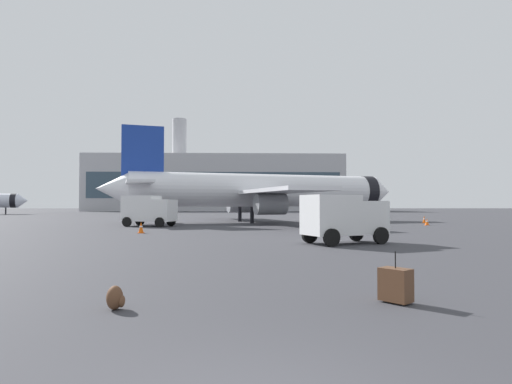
{
  "coord_description": "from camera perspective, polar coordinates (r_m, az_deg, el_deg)",
  "views": [
    {
      "loc": [
        -0.13,
        -4.22,
        2.12
      ],
      "look_at": [
        0.85,
        27.32,
        3.0
      ],
      "focal_mm": 30.04,
      "sensor_mm": 36.0,
      "label": 1
    }
  ],
  "objects": [
    {
      "name": "safety_cone_mid",
      "position": [
        38.35,
        16.13,
        -4.25
      ],
      "size": [
        0.44,
        0.44,
        0.61
      ],
      "color": "#F2590C",
      "rests_on": "ground"
    },
    {
      "name": "safety_cone_far",
      "position": [
        50.71,
        21.49,
        -3.42
      ],
      "size": [
        0.44,
        0.44,
        0.83
      ],
      "color": "#F2590C",
      "rests_on": "ground"
    },
    {
      "name": "terminal_building",
      "position": [
        134.49,
        -5.33,
        1.12
      ],
      "size": [
        76.49,
        22.72,
        28.75
      ],
      "color": "#B2B2B7",
      "rests_on": "ground"
    },
    {
      "name": "traveller_backpack",
      "position": [
        9.27,
        -18.2,
        -13.27
      ],
      "size": [
        0.36,
        0.4,
        0.48
      ],
      "color": "brown",
      "rests_on": "ground"
    },
    {
      "name": "safety_cone_near",
      "position": [
        32.25,
        -15.07,
        -4.58
      ],
      "size": [
        0.44,
        0.44,
        0.84
      ],
      "color": "#F2590C",
      "rests_on": "ground"
    },
    {
      "name": "service_truck",
      "position": [
        41.68,
        -14.09,
        -2.26
      ],
      "size": [
        5.23,
        3.65,
        2.9
      ],
      "color": "white",
      "rests_on": "ground"
    },
    {
      "name": "safety_cone_outer",
      "position": [
        45.9,
        21.81,
        -3.72
      ],
      "size": [
        0.44,
        0.44,
        0.68
      ],
      "color": "#F2590C",
      "rests_on": "ground"
    },
    {
      "name": "airplane_at_gate",
      "position": [
        49.75,
        0.56,
        0.17
      ],
      "size": [
        35.12,
        32.04,
        10.5
      ],
      "color": "white",
      "rests_on": "ground"
    },
    {
      "name": "cargo_van",
      "position": [
        23.33,
        11.59,
        -3.21
      ],
      "size": [
        4.83,
        3.65,
        2.6
      ],
      "color": "white",
      "rests_on": "ground"
    },
    {
      "name": "rolling_suitcase",
      "position": [
        9.84,
        18.1,
        -11.65
      ],
      "size": [
        0.71,
        0.75,
        1.1
      ],
      "color": "brown",
      "rests_on": "ground"
    }
  ]
}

